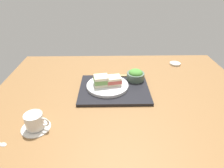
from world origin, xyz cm
name	(u,v)px	position (x,y,z in cm)	size (l,w,h in cm)	color
ground_plane	(122,92)	(0.00, 0.00, -1.50)	(140.00, 100.00, 3.00)	brown
serving_tray	(114,89)	(4.31, -0.38, 0.74)	(37.85, 30.21, 1.49)	black
sandwich_plate	(108,86)	(7.93, -1.08, 2.30)	(22.99, 22.99, 1.62)	silver
sandwich_near	(114,80)	(4.50, -1.61, 5.35)	(8.77, 7.72, 4.48)	beige
sandwich_far	(101,81)	(11.36, -0.56, 5.84)	(8.96, 7.93, 5.47)	#EFE5C1
salad_bowl	(136,75)	(-8.50, -9.38, 4.43)	(10.22, 10.22, 6.44)	#4C6051
chopsticks_pair	(113,76)	(4.42, -13.69, 1.84)	(21.57, 2.12, 0.70)	tan
coffee_cup	(35,122)	(37.82, 29.36, 3.33)	(12.54, 12.05, 7.29)	silver
small_sauce_dish	(175,64)	(-39.60, -33.23, 0.58)	(7.46, 7.46, 1.15)	beige
teaspoon	(0,143)	(48.97, 37.60, 0.35)	(9.65, 4.78, 0.80)	silver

